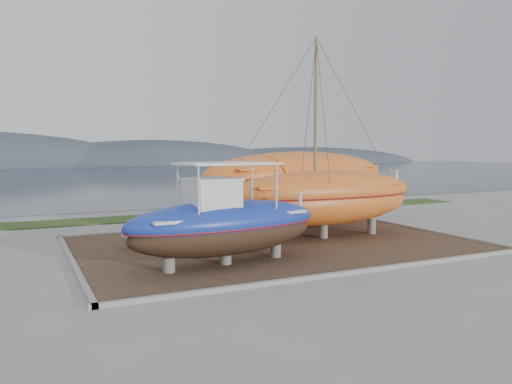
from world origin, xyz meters
name	(u,v)px	position (x,y,z in m)	size (l,w,h in m)	color
ground	(323,262)	(0.00, 0.00, 0.00)	(140.00, 140.00, 0.00)	gray
dirt_patch	(276,244)	(0.00, 4.00, 0.03)	(18.00, 12.00, 0.06)	#422D1E
curb_frame	(276,243)	(0.00, 4.00, 0.07)	(18.60, 12.60, 0.15)	gray
grass_strip	(197,215)	(0.00, 15.50, 0.04)	(44.00, 3.00, 0.08)	#284219
sea	(89,176)	(0.00, 70.00, 0.00)	(260.00, 100.00, 0.04)	#17222F
mountain_ridge	(61,166)	(0.00, 125.00, 0.00)	(200.00, 36.00, 20.00)	#333D49
blue_caique	(225,214)	(-3.75, 1.15, 2.03)	(8.20, 2.56, 3.95)	#1A35A6
white_dinghy	(158,232)	(-5.12, 6.19, 0.67)	(4.05, 1.52, 1.22)	silver
orange_sailboat	(324,140)	(2.84, 4.29, 4.98)	(10.34, 3.05, 9.84)	orange
orange_bare_hull	(300,190)	(3.70, 8.10, 2.16)	(12.79, 3.84, 4.19)	orange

